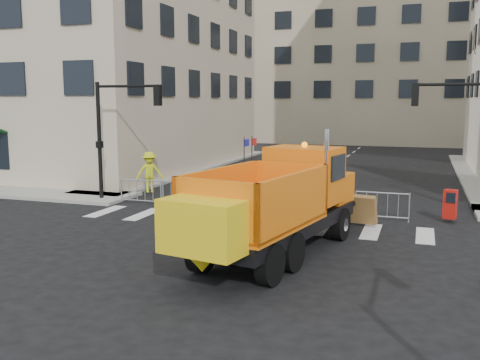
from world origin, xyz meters
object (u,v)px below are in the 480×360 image
(cop_c, at_px, (329,198))
(worker, at_px, (149,172))
(plow_truck, at_px, (275,201))
(cop_a, at_px, (300,205))
(cop_b, at_px, (330,200))
(newspaper_box, at_px, (450,204))

(cop_c, distance_m, worker, 9.58)
(plow_truck, height_order, cop_a, plow_truck)
(cop_a, bearing_deg, cop_c, -120.93)
(cop_b, xyz_separation_m, cop_c, (-0.25, 1.35, -0.15))
(cop_c, relative_size, newspaper_box, 1.54)
(cop_a, relative_size, cop_c, 1.06)
(cop_a, xyz_separation_m, worker, (-8.50, 4.61, 0.25))
(worker, height_order, newspaper_box, worker)
(worker, bearing_deg, newspaper_box, -40.27)
(cop_b, xyz_separation_m, worker, (-9.45, 4.00, 0.14))
(cop_c, bearing_deg, worker, -74.14)
(cop_b, bearing_deg, cop_c, -81.78)
(plow_truck, xyz_separation_m, cop_c, (0.66, 5.52, -0.81))
(cop_b, bearing_deg, worker, -25.31)
(cop_c, height_order, newspaper_box, cop_c)
(plow_truck, xyz_separation_m, cop_b, (0.91, 4.17, -0.66))
(cop_a, height_order, worker, worker)
(cop_c, bearing_deg, cop_a, 12.31)
(cop_a, xyz_separation_m, newspaper_box, (5.12, 2.91, -0.19))
(plow_truck, relative_size, worker, 5.01)
(cop_b, bearing_deg, cop_a, 30.29)
(cop_a, height_order, newspaper_box, cop_a)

